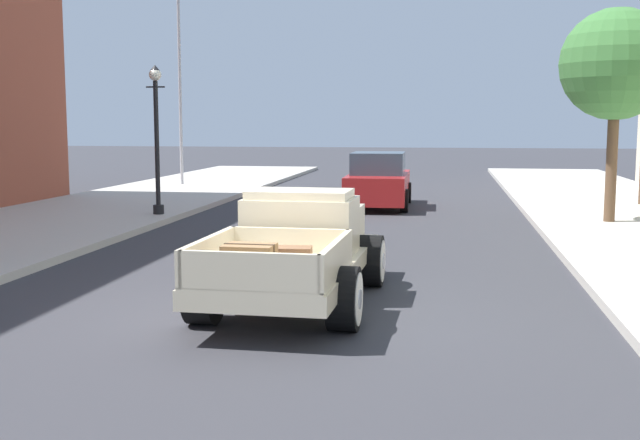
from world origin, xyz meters
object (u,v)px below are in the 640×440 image
at_px(car_background_red, 378,182).
at_px(street_lamp_far, 156,128).
at_px(street_tree_second, 616,65).
at_px(hotrod_truck_cream, 299,248).
at_px(flagpole, 185,37).

height_order(car_background_red, street_lamp_far, street_lamp_far).
xyz_separation_m(car_background_red, street_tree_second, (5.93, -3.70, 3.12)).
height_order(hotrod_truck_cream, flagpole, flagpole).
relative_size(car_background_red, flagpole, 0.47).
relative_size(car_background_red, street_lamp_far, 1.12).
height_order(street_lamp_far, flagpole, flagpole).
height_order(car_background_red, street_tree_second, street_tree_second).
distance_m(street_lamp_far, street_tree_second, 11.45).
bearing_deg(street_lamp_far, flagpole, 104.38).
distance_m(car_background_red, flagpole, 11.00).
bearing_deg(hotrod_truck_cream, car_background_red, 89.77).
xyz_separation_m(hotrod_truck_cream, car_background_red, (0.05, 12.55, 0.01)).
height_order(car_background_red, flagpole, flagpole).
relative_size(car_background_red, street_tree_second, 0.85).
bearing_deg(flagpole, car_background_red, -36.05).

